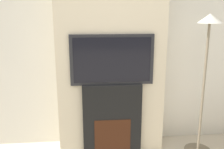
% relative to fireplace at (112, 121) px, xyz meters
% --- Properties ---
extents(wall_back, '(6.00, 0.06, 2.70)m').
position_rel_fireplace_xyz_m(wall_back, '(0.00, 0.41, 0.91)').
color(wall_back, silver).
rests_on(wall_back, ground_plane).
extents(chimney_breast, '(1.24, 0.38, 2.70)m').
position_rel_fireplace_xyz_m(chimney_breast, '(0.00, 0.19, 0.91)').
color(chimney_breast, beige).
rests_on(chimney_breast, ground_plane).
extents(fireplace, '(0.68, 0.15, 0.90)m').
position_rel_fireplace_xyz_m(fireplace, '(0.00, 0.00, 0.00)').
color(fireplace, black).
rests_on(fireplace, ground_plane).
extents(television, '(0.93, 0.07, 0.57)m').
position_rel_fireplace_xyz_m(television, '(0.00, -0.00, 0.73)').
color(television, black).
rests_on(television, fireplace).
extents(floor_lamp, '(0.32, 0.32, 1.67)m').
position_rel_fireplace_xyz_m(floor_lamp, '(1.07, -0.03, 0.71)').
color(floor_lamp, '#726651').
rests_on(floor_lamp, ground_plane).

